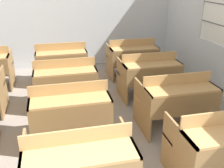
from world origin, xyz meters
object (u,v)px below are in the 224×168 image
bench_second_center (70,110)px  bench_third_center (66,81)px  bench_front_right (222,143)px  bench_third_right (149,74)px  bench_front_center (80,165)px  bench_second_right (176,99)px  bench_back_right (132,57)px  bench_back_center (62,61)px

bench_second_center → bench_third_center: same height
bench_front_right → bench_third_center: 2.81m
bench_front_right → bench_third_right: 2.32m
bench_front_center → bench_second_right: size_ratio=1.00×
bench_front_right → bench_back_right: (0.02, 3.49, 0.00)m
bench_front_right → bench_second_center: (-1.61, 1.17, 0.00)m
bench_second_right → bench_third_right: 1.16m
bench_second_center → bench_third_right: (1.60, 1.14, 0.00)m
bench_front_right → bench_back_center: size_ratio=1.00×
bench_second_center → bench_back_center: same height
bench_second_center → bench_back_right: same height
bench_second_center → bench_front_center: bearing=-90.3°
bench_back_center → bench_front_center: bearing=-90.2°
bench_third_right → bench_back_center: bearing=143.7°
bench_second_right → bench_third_center: same height
bench_front_center → bench_back_right: size_ratio=1.00×
bench_second_center → bench_second_right: 1.61m
bench_third_center → bench_second_right: bearing=-35.6°
bench_third_center → bench_back_right: size_ratio=1.00×
bench_front_center → bench_front_right: 1.62m
bench_second_center → bench_second_right: bearing=-0.5°
bench_back_center → bench_second_right: bearing=-55.5°
bench_third_right → bench_front_center: bearing=-124.8°
bench_back_right → bench_front_right: bearing=-90.3°
bench_third_right → bench_back_center: size_ratio=1.00×
bench_second_center → bench_second_right: same height
bench_second_center → bench_back_center: size_ratio=1.00×
bench_second_right → bench_back_center: (-1.60, 2.33, 0.00)m
bench_front_center → bench_third_right: bearing=55.2°
bench_back_center → bench_back_right: 1.62m
bench_third_right → bench_back_right: 1.17m
bench_front_right → bench_second_center: bearing=143.9°
bench_second_center → bench_second_right: size_ratio=1.00×
bench_front_center → bench_back_center: bearing=89.8°
bench_front_center → bench_front_right: same height
bench_front_center → bench_front_right: size_ratio=1.00×
bench_third_right → bench_back_right: size_ratio=1.00×
bench_back_right → bench_third_center: bearing=-143.8°
bench_second_center → bench_front_right: bearing=-36.1°
bench_front_right → bench_back_right: bearing=89.7°
bench_second_right → bench_second_center: bearing=179.5°
bench_front_right → bench_back_right: 3.49m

